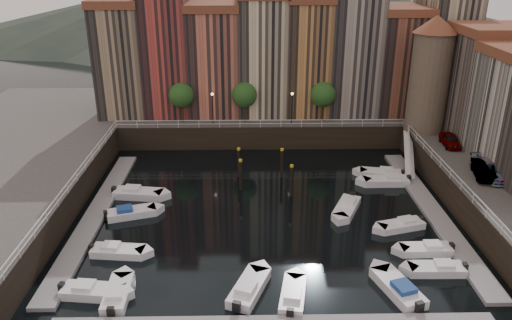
{
  "coord_description": "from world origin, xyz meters",
  "views": [
    {
      "loc": [
        -1.66,
        -43.39,
        23.22
      ],
      "look_at": [
        -0.78,
        4.0,
        3.54
      ],
      "focal_mm": 35.0,
      "sensor_mm": 36.0,
      "label": 1
    }
  ],
  "objects_px": {
    "corner_tower": "(430,73)",
    "car_b": "(483,170)",
    "boat_left_1": "(117,251)",
    "gangway": "(409,152)",
    "car_a": "(450,141)",
    "boat_left_2": "(130,213)",
    "mooring_pilings": "(263,171)",
    "boat_left_0": "(92,291)",
    "car_c": "(491,170)"
  },
  "relations": [
    {
      "from": "car_b",
      "to": "car_a",
      "type": "bearing_deg",
      "value": 102.7
    },
    {
      "from": "boat_left_1",
      "to": "corner_tower",
      "type": "bearing_deg",
      "value": 40.26
    },
    {
      "from": "boat_left_1",
      "to": "car_b",
      "type": "height_order",
      "value": "car_b"
    },
    {
      "from": "corner_tower",
      "to": "car_b",
      "type": "relative_size",
      "value": 2.99
    },
    {
      "from": "boat_left_2",
      "to": "car_a",
      "type": "bearing_deg",
      "value": -1.0
    },
    {
      "from": "corner_tower",
      "to": "car_a",
      "type": "height_order",
      "value": "corner_tower"
    },
    {
      "from": "mooring_pilings",
      "to": "boat_left_0",
      "type": "height_order",
      "value": "mooring_pilings"
    },
    {
      "from": "corner_tower",
      "to": "car_c",
      "type": "height_order",
      "value": "corner_tower"
    },
    {
      "from": "boat_left_2",
      "to": "car_b",
      "type": "xyz_separation_m",
      "value": [
        34.08,
        1.68,
        3.39
      ]
    },
    {
      "from": "boat_left_1",
      "to": "car_b",
      "type": "distance_m",
      "value": 34.94
    },
    {
      "from": "boat_left_0",
      "to": "boat_left_1",
      "type": "distance_m",
      "value": 5.39
    },
    {
      "from": "boat_left_1",
      "to": "car_c",
      "type": "relative_size",
      "value": 0.88
    },
    {
      "from": "gangway",
      "to": "car_a",
      "type": "height_order",
      "value": "car_a"
    },
    {
      "from": "boat_left_2",
      "to": "boat_left_0",
      "type": "bearing_deg",
      "value": -108.91
    },
    {
      "from": "mooring_pilings",
      "to": "corner_tower",
      "type": "bearing_deg",
      "value": 24.06
    },
    {
      "from": "boat_left_2",
      "to": "gangway",
      "type": "bearing_deg",
      "value": 3.01
    },
    {
      "from": "gangway",
      "to": "mooring_pilings",
      "type": "xyz_separation_m",
      "value": [
        -17.12,
        -4.44,
        -0.27
      ]
    },
    {
      "from": "gangway",
      "to": "car_b",
      "type": "bearing_deg",
      "value": -66.74
    },
    {
      "from": "car_c",
      "to": "boat_left_0",
      "type": "bearing_deg",
      "value": -161.39
    },
    {
      "from": "boat_left_0",
      "to": "boat_left_2",
      "type": "relative_size",
      "value": 0.99
    },
    {
      "from": "boat_left_2",
      "to": "corner_tower",
      "type": "bearing_deg",
      "value": 8.03
    },
    {
      "from": "boat_left_1",
      "to": "boat_left_0",
      "type": "bearing_deg",
      "value": -90.44
    },
    {
      "from": "gangway",
      "to": "car_a",
      "type": "distance_m",
      "value": 4.59
    },
    {
      "from": "mooring_pilings",
      "to": "car_b",
      "type": "height_order",
      "value": "car_b"
    },
    {
      "from": "boat_left_2",
      "to": "car_b",
      "type": "height_order",
      "value": "car_b"
    },
    {
      "from": "gangway",
      "to": "corner_tower",
      "type": "bearing_deg",
      "value": 57.2
    },
    {
      "from": "gangway",
      "to": "car_a",
      "type": "xyz_separation_m",
      "value": [
        4.08,
        -1.12,
        1.78
      ]
    },
    {
      "from": "gangway",
      "to": "car_c",
      "type": "xyz_separation_m",
      "value": [
        4.83,
        -9.58,
        1.86
      ]
    },
    {
      "from": "boat_left_2",
      "to": "car_b",
      "type": "bearing_deg",
      "value": -14.75
    },
    {
      "from": "boat_left_0",
      "to": "car_c",
      "type": "distance_m",
      "value": 37.78
    },
    {
      "from": "car_a",
      "to": "car_c",
      "type": "distance_m",
      "value": 8.49
    },
    {
      "from": "mooring_pilings",
      "to": "car_a",
      "type": "bearing_deg",
      "value": 8.89
    },
    {
      "from": "corner_tower",
      "to": "gangway",
      "type": "bearing_deg",
      "value": -122.8
    },
    {
      "from": "gangway",
      "to": "boat_left_0",
      "type": "relative_size",
      "value": 1.7
    },
    {
      "from": "mooring_pilings",
      "to": "boat_left_2",
      "type": "bearing_deg",
      "value": -152.08
    },
    {
      "from": "car_a",
      "to": "boat_left_2",
      "type": "bearing_deg",
      "value": -159.3
    },
    {
      "from": "car_a",
      "to": "boat_left_0",
      "type": "bearing_deg",
      "value": -143.12
    },
    {
      "from": "corner_tower",
      "to": "car_b",
      "type": "distance_m",
      "value": 15.52
    },
    {
      "from": "boat_left_1",
      "to": "mooring_pilings",
      "type": "bearing_deg",
      "value": 52.7
    },
    {
      "from": "corner_tower",
      "to": "car_a",
      "type": "distance_m",
      "value": 8.67
    },
    {
      "from": "car_a",
      "to": "car_c",
      "type": "xyz_separation_m",
      "value": [
        0.75,
        -8.45,
        0.08
      ]
    },
    {
      "from": "gangway",
      "to": "boat_left_0",
      "type": "height_order",
      "value": "gangway"
    },
    {
      "from": "boat_left_0",
      "to": "car_b",
      "type": "relative_size",
      "value": 1.06
    },
    {
      "from": "corner_tower",
      "to": "car_b",
      "type": "bearing_deg",
      "value": -85.07
    },
    {
      "from": "boat_left_2",
      "to": "car_b",
      "type": "distance_m",
      "value": 34.29
    },
    {
      "from": "corner_tower",
      "to": "car_c",
      "type": "bearing_deg",
      "value": -82.18
    },
    {
      "from": "car_a",
      "to": "car_b",
      "type": "xyz_separation_m",
      "value": [
        0.03,
        -8.45,
        0.06
      ]
    },
    {
      "from": "corner_tower",
      "to": "gangway",
      "type": "height_order",
      "value": "corner_tower"
    },
    {
      "from": "boat_left_0",
      "to": "boat_left_1",
      "type": "height_order",
      "value": "boat_left_0"
    },
    {
      "from": "corner_tower",
      "to": "boat_left_1",
      "type": "relative_size",
      "value": 2.92
    }
  ]
}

